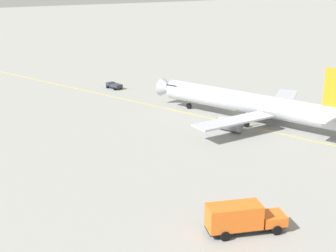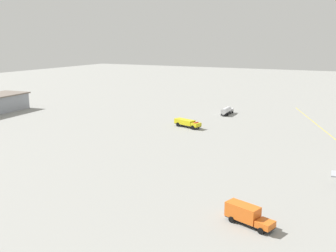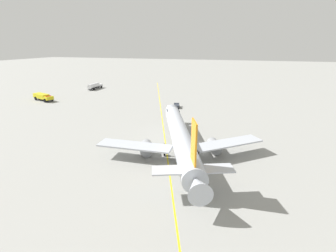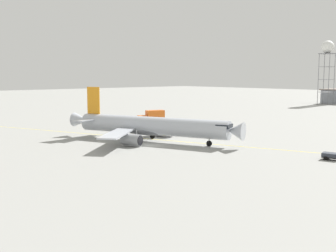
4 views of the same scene
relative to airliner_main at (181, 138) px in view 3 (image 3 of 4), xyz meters
name	(u,v)px [view 3 (image 3 of 4)]	position (x,y,z in m)	size (l,w,h in m)	color
ground_plane	(198,147)	(3.79, -2.84, -3.07)	(600.00, 600.00, 0.00)	gray
airliner_main	(181,138)	(0.00, 0.00, 0.00)	(37.93, 29.86, 11.00)	#B2B7C1
fuel_tanker_truck	(95,86)	(57.32, 56.65, -1.47)	(9.88, 2.81, 2.87)	#232326
fire_tender_truck	(43,97)	(29.99, 61.43, -1.53)	(5.64, 10.20, 2.50)	#232326
baggage_truck_truck	(176,105)	(34.51, 10.15, -2.35)	(4.22, 2.74, 1.22)	#232326
taxiway_centreline	(167,158)	(-3.10, 1.72, -3.06)	(177.00, 66.69, 0.01)	yellow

